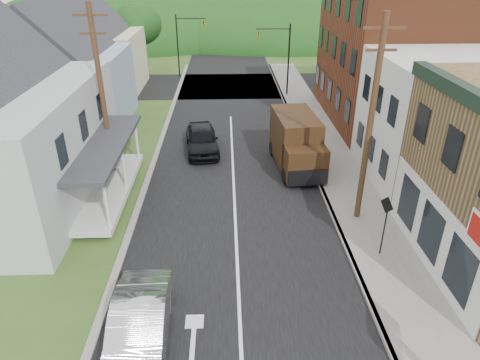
{
  "coord_description": "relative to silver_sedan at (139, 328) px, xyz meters",
  "views": [
    {
      "loc": [
        -0.35,
        -13.03,
        10.7
      ],
      "look_at": [
        0.21,
        3.32,
        2.2
      ],
      "focal_mm": 32.0,
      "sensor_mm": 36.0,
      "label": 1
    }
  ],
  "objects": [
    {
      "name": "ground",
      "position": [
        3.07,
        3.56,
        -0.78
      ],
      "size": [
        120.0,
        120.0,
        0.0
      ],
      "primitive_type": "plane",
      "color": "#2D4719",
      "rests_on": "ground"
    },
    {
      "name": "road",
      "position": [
        3.07,
        13.56,
        -0.78
      ],
      "size": [
        9.0,
        90.0,
        0.02
      ],
      "primitive_type": "cube",
      "color": "black",
      "rests_on": "ground"
    },
    {
      "name": "cross_road",
      "position": [
        3.07,
        30.56,
        -0.78
      ],
      "size": [
        60.0,
        9.0,
        0.02
      ],
      "primitive_type": "cube",
      "color": "black",
      "rests_on": "ground"
    },
    {
      "name": "sidewalk_right",
      "position": [
        8.97,
        11.56,
        -0.71
      ],
      "size": [
        2.8,
        55.0,
        0.15
      ],
      "primitive_type": "cube",
      "color": "slate",
      "rests_on": "ground"
    },
    {
      "name": "curb_right",
      "position": [
        7.62,
        11.56,
        -0.71
      ],
      "size": [
        0.2,
        55.0,
        0.15
      ],
      "primitive_type": "cube",
      "color": "slate",
      "rests_on": "ground"
    },
    {
      "name": "curb_left",
      "position": [
        -1.58,
        11.56,
        -0.72
      ],
      "size": [
        0.3,
        55.0,
        0.12
      ],
      "primitive_type": "cube",
      "color": "slate",
      "rests_on": "ground"
    },
    {
      "name": "storefront_white",
      "position": [
        14.37,
        11.06,
        2.47
      ],
      "size": [
        8.0,
        7.0,
        6.5
      ],
      "primitive_type": "cube",
      "color": "silver",
      "rests_on": "ground"
    },
    {
      "name": "storefront_red",
      "position": [
        14.37,
        20.56,
        4.22
      ],
      "size": [
        8.0,
        12.0,
        10.0
      ],
      "primitive_type": "cube",
      "color": "#5F2C16",
      "rests_on": "ground"
    },
    {
      "name": "house_blue",
      "position": [
        -7.93,
        20.56,
        2.91
      ],
      "size": [
        7.14,
        8.16,
        7.28
      ],
      "color": "#8294B1",
      "rests_on": "ground"
    },
    {
      "name": "house_cream",
      "position": [
        -8.43,
        29.56,
        2.91
      ],
      "size": [
        7.14,
        8.16,
        7.28
      ],
      "color": "beige",
      "rests_on": "ground"
    },
    {
      "name": "utility_pole_right",
      "position": [
        8.67,
        7.06,
        3.88
      ],
      "size": [
        1.6,
        0.26,
        9.0
      ],
      "color": "#472D19",
      "rests_on": "ground"
    },
    {
      "name": "utility_pole_left",
      "position": [
        -3.43,
        11.56,
        3.88
      ],
      "size": [
        1.6,
        0.26,
        9.0
      ],
      "color": "#472D19",
      "rests_on": "ground"
    },
    {
      "name": "traffic_signal_right",
      "position": [
        7.37,
        27.06,
        2.98
      ],
      "size": [
        2.87,
        0.2,
        6.0
      ],
      "color": "black",
      "rests_on": "ground"
    },
    {
      "name": "traffic_signal_left",
      "position": [
        -1.23,
        34.06,
        2.98
      ],
      "size": [
        2.87,
        0.2,
        6.0
      ],
      "color": "black",
      "rests_on": "ground"
    },
    {
      "name": "tree_left_d",
      "position": [
        -5.93,
        35.56,
        4.1
      ],
      "size": [
        4.8,
        4.8,
        6.94
      ],
      "color": "#382616",
      "rests_on": "ground"
    },
    {
      "name": "forested_ridge",
      "position": [
        3.07,
        58.56,
        -0.78
      ],
      "size": [
        90.0,
        30.0,
        16.0
      ],
      "primitive_type": "ellipsoid",
      "color": "black",
      "rests_on": "ground"
    },
    {
      "name": "silver_sedan",
      "position": [
        0.0,
        0.0,
        0.0
      ],
      "size": [
        1.81,
        4.8,
        1.56
      ],
      "primitive_type": "imported",
      "rotation": [
        0.0,
        0.0,
        0.03
      ],
      "color": "silver",
      "rests_on": "ground"
    },
    {
      "name": "dark_sedan",
      "position": [
        1.2,
        15.11,
        0.02
      ],
      "size": [
        2.41,
        4.87,
        1.6
      ],
      "primitive_type": "imported",
      "rotation": [
        0.0,
        0.0,
        0.11
      ],
      "color": "black",
      "rests_on": "ground"
    },
    {
      "name": "delivery_van",
      "position": [
        6.66,
        12.61,
        0.73
      ],
      "size": [
        2.6,
        5.52,
        3.0
      ],
      "rotation": [
        0.0,
        0.0,
        0.08
      ],
      "color": "black",
      "rests_on": "ground"
    },
    {
      "name": "warning_sign",
      "position": [
        8.8,
        4.24,
        1.05
      ],
      "size": [
        0.27,
        0.68,
        2.63
      ],
      "rotation": [
        0.0,
        0.0,
        0.36
      ],
      "color": "black",
      "rests_on": "sidewalk_right"
    }
  ]
}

